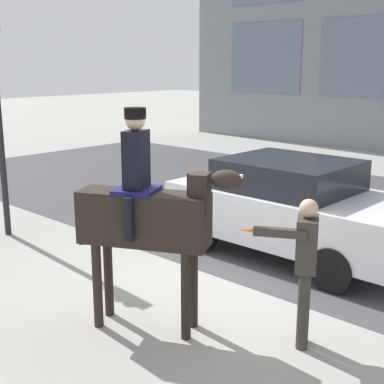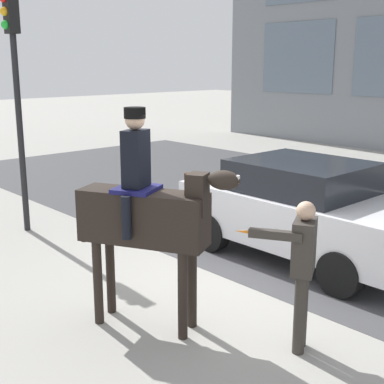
# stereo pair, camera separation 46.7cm
# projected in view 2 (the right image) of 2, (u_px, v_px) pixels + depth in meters

# --- Properties ---
(ground_plane) EXTENTS (80.00, 80.00, 0.00)m
(ground_plane) POSITION_uv_depth(u_px,v_px,m) (215.00, 294.00, 7.24)
(ground_plane) COLOR #9E9B93
(mounted_horse_lead) EXTENTS (1.82, 1.14, 2.58)m
(mounted_horse_lead) POSITION_uv_depth(u_px,v_px,m) (146.00, 213.00, 6.07)
(mounted_horse_lead) COLOR black
(mounted_horse_lead) RESTS_ON ground_plane
(pedestrian_bystander) EXTENTS (0.74, 0.75, 1.67)m
(pedestrian_bystander) POSITION_uv_depth(u_px,v_px,m) (302.00, 264.00, 5.61)
(pedestrian_bystander) COLOR #332D28
(pedestrian_bystander) RESTS_ON ground_plane
(street_car_near_lane) EXTENTS (3.93, 1.96, 1.56)m
(street_car_near_lane) POSITION_uv_depth(u_px,v_px,m) (304.00, 208.00, 8.45)
(street_car_near_lane) COLOR silver
(street_car_near_lane) RESTS_ON ground_plane
(traffic_light) EXTENTS (0.24, 0.29, 4.25)m
(traffic_light) POSITION_uv_depth(u_px,v_px,m) (15.00, 75.00, 9.34)
(traffic_light) COLOR black
(traffic_light) RESTS_ON ground_plane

